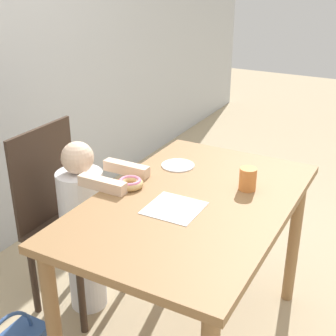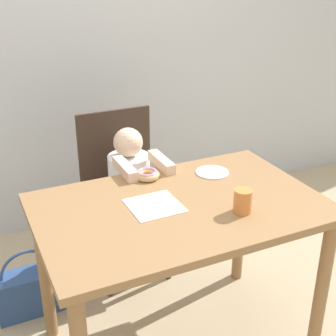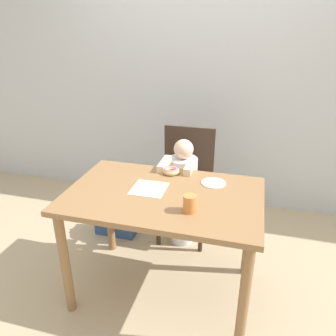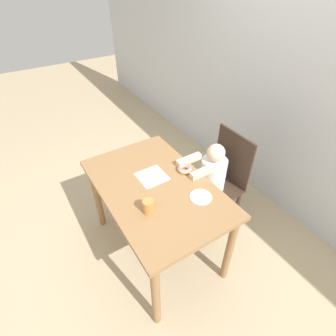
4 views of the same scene
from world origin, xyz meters
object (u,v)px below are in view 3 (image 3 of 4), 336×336
donut (171,171)px  cup (190,204)px  chair (186,183)px  child_figure (183,193)px  handbag (116,220)px

donut → cup: size_ratio=1.17×
chair → child_figure: size_ratio=1.04×
chair → handbag: bearing=-164.6°
chair → cup: chair is taller
donut → cup: cup is taller
child_figure → handbag: 0.68m
chair → handbag: (-0.59, -0.16, -0.37)m
chair → cup: size_ratio=9.58×
donut → handbag: bearing=156.0°
chair → handbag: 0.71m
child_figure → donut: bearing=-94.0°
chair → donut: chair is taller
child_figure → handbag: size_ratio=2.45×
cup → chair: bearing=103.3°
child_figure → cup: 0.86m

